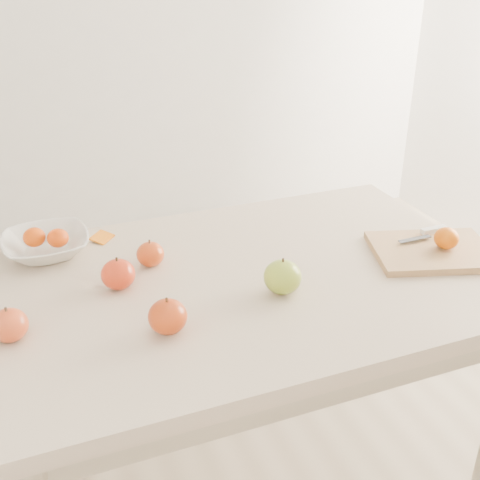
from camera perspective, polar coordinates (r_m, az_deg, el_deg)
name	(u,v)px	position (r m, az deg, el deg)	size (l,w,h in m)	color
table	(247,309)	(1.50, 0.70, -6.59)	(1.20, 0.80, 0.75)	beige
cutting_board	(432,251)	(1.61, 17.75, -1.02)	(0.30, 0.22, 0.02)	tan
board_tangerine	(446,238)	(1.60, 18.98, 0.17)	(0.06, 0.06, 0.05)	#E25F07
fruit_bowl	(46,245)	(1.60, -17.90, -0.47)	(0.21, 0.21, 0.05)	white
bowl_tangerine_near	(34,237)	(1.60, -18.93, 0.26)	(0.06, 0.06, 0.05)	#D33E07
bowl_tangerine_far	(58,238)	(1.58, -16.89, 0.19)	(0.05, 0.05, 0.05)	#D53F07
orange_peel_a	(102,239)	(1.65, -12.93, 0.11)	(0.06, 0.04, 0.00)	orange
orange_peel_b	(150,249)	(1.57, -8.54, -0.85)	(0.04, 0.04, 0.00)	orange
paring_knife	(431,231)	(1.68, 17.63, 0.79)	(0.17, 0.05, 0.01)	white
apple_green	(283,277)	(1.36, 4.05, -3.50)	(0.09, 0.09, 0.08)	olive
apple_red_a	(150,254)	(1.49, -8.50, -1.34)	(0.07, 0.07, 0.06)	#9E180E
apple_red_c	(168,317)	(1.24, -6.87, -7.22)	(0.08, 0.08, 0.07)	maroon
apple_red_b	(118,274)	(1.40, -11.48, -3.21)	(0.08, 0.08, 0.07)	maroon
apple_red_d	(9,325)	(1.29, -21.04, -7.55)	(0.08, 0.08, 0.07)	#A51515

